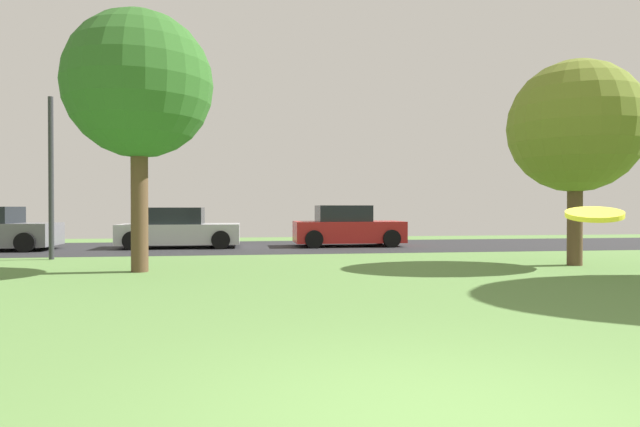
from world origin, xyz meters
name	(u,v)px	position (x,y,z in m)	size (l,w,h in m)	color
road_strip	(281,247)	(0.00, 16.00, 0.00)	(44.00, 6.40, 0.01)	#28282B
oak_tree_center	(139,86)	(-3.66, 8.99, 4.16)	(3.27, 3.27, 5.83)	brown
maple_tree_far	(575,127)	(6.84, 8.84, 3.44)	(3.27, 3.27, 5.10)	brown
frisbee_disc	(594,214)	(0.43, -0.87, 1.42)	(0.37, 0.37, 0.08)	yellow
parked_car_silver	(179,229)	(-3.66, 16.06, 0.65)	(4.18, 2.10, 1.43)	#B7B7BC
parked_car_red	(347,228)	(2.43, 15.92, 0.68)	(4.00, 1.99, 1.51)	#B21E1E
street_lamp_post	(51,178)	(-6.63, 12.20, 2.25)	(0.14, 0.14, 4.50)	#2D2D33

